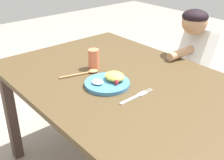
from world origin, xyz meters
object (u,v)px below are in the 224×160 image
at_px(person, 193,77).
at_px(plate, 109,82).
at_px(drinking_cup, 94,59).
at_px(spoon, 87,72).
at_px(fork, 136,96).

bearing_deg(person, plate, 90.19).
xyz_separation_m(plate, drinking_cup, (-0.22, 0.07, 0.04)).
bearing_deg(spoon, drinking_cup, 42.86).
distance_m(spoon, person, 0.79).
relative_size(plate, fork, 1.08).
relative_size(fork, drinking_cup, 1.90).
height_order(fork, spoon, spoon).
bearing_deg(spoon, person, 2.11).
xyz_separation_m(fork, spoon, (-0.35, -0.02, 0.00)).
relative_size(plate, drinking_cup, 2.06).
height_order(plate, fork, plate).
bearing_deg(fork, spoon, 92.35).
height_order(drinking_cup, person, person).
distance_m(fork, spoon, 0.35).
height_order(plate, person, person).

